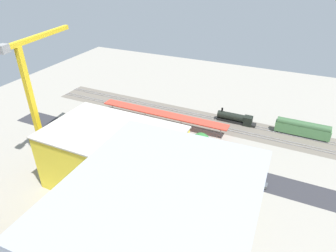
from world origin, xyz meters
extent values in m
plane|color=gray|center=(0.00, 0.00, 0.00)|extent=(190.96, 190.96, 0.00)
cube|color=#665E54|center=(0.00, -22.52, 0.00)|extent=(119.59, 16.24, 0.01)
cube|color=#2D2D33|center=(0.00, 4.69, 0.00)|extent=(119.50, 11.20, 0.01)
cube|color=#9E9EA8|center=(0.00, -26.26, 0.18)|extent=(119.33, 2.32, 0.12)
cube|color=#9E9EA8|center=(0.00, -24.82, 0.18)|extent=(119.33, 2.32, 0.12)
cube|color=#9E9EA8|center=(0.00, -20.22, 0.18)|extent=(119.33, 2.32, 0.12)
cube|color=#9E9EA8|center=(0.00, -18.78, 0.18)|extent=(119.33, 2.32, 0.12)
cube|color=#C63D2D|center=(6.56, -13.58, 4.11)|extent=(51.08, 5.24, 0.49)
cylinder|color=slate|center=(-16.39, -13.16, 1.93)|extent=(0.30, 0.30, 3.86)
cylinder|color=slate|center=(-1.09, -13.44, 1.93)|extent=(0.30, 0.30, 3.86)
cylinder|color=slate|center=(14.21, -13.72, 1.93)|extent=(0.30, 0.30, 3.86)
cylinder|color=slate|center=(29.52, -14.00, 1.93)|extent=(0.30, 0.30, 3.86)
cube|color=black|center=(-19.28, -25.54, 0.50)|extent=(14.90, 2.76, 1.00)
cylinder|color=black|center=(-17.74, -25.57, 2.38)|extent=(11.82, 2.97, 2.76)
cube|color=black|center=(-23.63, -25.46, 1.81)|extent=(3.14, 3.01, 3.62)
cylinder|color=black|center=(-13.36, -25.65, 4.46)|extent=(0.70, 0.70, 1.40)
cube|color=black|center=(-42.64, -25.54, 0.30)|extent=(16.59, 2.56, 0.60)
cube|color=#4C7F4C|center=(-42.64, -25.54, 2.39)|extent=(18.44, 3.16, 3.57)
cylinder|color=#355935|center=(-42.64, -25.54, 4.42)|extent=(17.70, 3.14, 2.82)
cube|color=black|center=(-33.28, 7.84, 0.15)|extent=(3.89, 2.04, 0.30)
cube|color=#474C51|center=(-33.28, 7.84, 0.74)|extent=(4.61, 2.16, 0.87)
cube|color=#1E2328|center=(-33.28, 7.84, 1.49)|extent=(2.62, 1.81, 0.63)
cube|color=black|center=(-25.76, 8.44, 0.15)|extent=(3.48, 1.82, 0.30)
cube|color=silver|center=(-25.76, 8.44, 0.68)|extent=(4.14, 1.90, 0.76)
cube|color=#1E2328|center=(-25.76, 8.44, 1.34)|extent=(2.32, 1.67, 0.56)
cube|color=black|center=(-19.24, 8.19, 0.15)|extent=(3.97, 1.82, 0.30)
cube|color=navy|center=(-19.24, 8.19, 0.72)|extent=(4.71, 1.92, 0.85)
cube|color=#1E2328|center=(-19.24, 8.19, 1.44)|extent=(2.66, 1.62, 0.58)
cube|color=black|center=(-11.30, 8.30, 0.15)|extent=(3.91, 1.95, 0.30)
cube|color=#474C51|center=(-11.30, 8.30, 0.74)|extent=(4.64, 2.05, 0.89)
cube|color=#1E2328|center=(-11.30, 8.30, 1.49)|extent=(2.62, 1.75, 0.60)
cube|color=black|center=(-4.96, 8.19, 0.15)|extent=(3.70, 1.64, 0.30)
cube|color=black|center=(-4.96, 8.19, 0.74)|extent=(4.41, 1.71, 0.88)
cube|color=#1E2328|center=(-4.96, 8.19, 1.43)|extent=(2.47, 1.51, 0.50)
cube|color=black|center=(1.57, 7.58, 0.15)|extent=(3.75, 2.01, 0.30)
cube|color=silver|center=(1.57, 7.58, 0.75)|extent=(4.45, 2.13, 0.90)
cube|color=#1E2328|center=(1.57, 7.58, 1.46)|extent=(2.53, 1.79, 0.52)
cube|color=black|center=(9.28, 8.37, 0.15)|extent=(3.51, 1.77, 0.30)
cube|color=silver|center=(9.28, 8.37, 0.71)|extent=(4.17, 1.86, 0.83)
cube|color=#1E2328|center=(9.28, 8.37, 1.41)|extent=(2.35, 1.59, 0.56)
cube|color=black|center=(16.62, 8.13, 0.15)|extent=(3.91, 1.95, 0.30)
cube|color=maroon|center=(16.62, 8.13, 0.67)|extent=(4.64, 2.06, 0.73)
cube|color=#1E2328|center=(16.62, 8.13, 1.38)|extent=(2.63, 1.74, 0.70)
cube|color=yellow|center=(4.21, 22.40, 8.07)|extent=(35.31, 22.93, 16.14)
cube|color=#B7B2A8|center=(4.21, 22.40, 16.34)|extent=(35.93, 23.55, 0.40)
cube|color=gray|center=(27.62, 25.02, 0.60)|extent=(3.60, 3.60, 1.20)
cube|color=yellow|center=(27.62, 25.02, 18.33)|extent=(1.40, 1.40, 36.67)
cube|color=yellow|center=(28.79, 15.96, 37.27)|extent=(4.31, 24.23, 1.20)
cube|color=gray|center=(27.04, 29.49, 37.27)|extent=(2.29, 2.64, 2.00)
cube|color=black|center=(-6.95, 6.31, 0.25)|extent=(8.70, 2.58, 0.50)
cube|color=silver|center=(-8.00, 6.35, 2.04)|extent=(6.61, 2.75, 3.07)
cube|color=maroon|center=(-3.69, 6.18, 1.74)|extent=(2.19, 2.58, 2.47)
cylinder|color=brown|center=(30.94, -0.91, 1.64)|extent=(0.37, 0.37, 3.29)
sphere|color=#2D7233|center=(30.94, -0.91, 5.50)|extent=(6.32, 6.32, 6.32)
cylinder|color=brown|center=(19.24, 0.31, 1.78)|extent=(0.51, 0.51, 3.56)
sphere|color=#2D7233|center=(19.24, 0.31, 5.21)|extent=(4.72, 4.72, 4.72)
cylinder|color=brown|center=(-0.72, 0.68, 1.97)|extent=(0.47, 0.47, 3.94)
sphere|color=#38843D|center=(-0.72, 0.68, 6.09)|extent=(6.14, 6.14, 6.14)
cylinder|color=brown|center=(-13.29, 0.33, 1.30)|extent=(0.50, 0.50, 2.60)
sphere|color=#2D7233|center=(-13.29, 0.33, 4.78)|extent=(6.23, 6.23, 6.23)
cylinder|color=brown|center=(33.20, 0.60, 1.67)|extent=(0.56, 0.56, 3.34)
sphere|color=#2D7233|center=(33.20, 0.60, 5.22)|extent=(5.39, 5.39, 5.39)
cylinder|color=#333333|center=(5.97, 0.05, 3.24)|extent=(0.16, 0.16, 6.48)
cube|color=black|center=(5.97, 0.05, 6.93)|extent=(0.36, 0.36, 0.90)
sphere|color=red|center=(6.19, 0.05, 6.93)|extent=(0.20, 0.20, 0.20)
camera|label=1|loc=(-35.96, 75.99, 55.90)|focal=31.49mm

